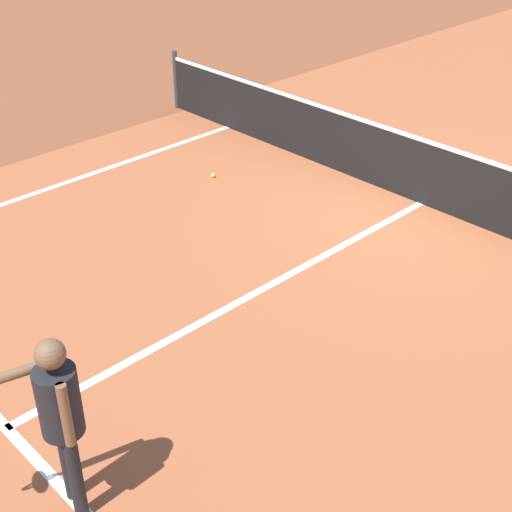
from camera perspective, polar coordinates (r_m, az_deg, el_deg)
The scene contains 7 objects.
ground_plane at distance 10.65m, azimuth 12.78°, elevation 4.04°, with size 60.00×60.00×0.00m, color brown.
court_surface_inbounds at distance 10.65m, azimuth 12.78°, elevation 4.04°, with size 10.62×24.40×0.00m, color #9E5433.
line_service_near at distance 7.11m, azimuth -18.96°, elevation -12.62°, with size 8.22×0.10×0.01m, color white.
line_center_service at distance 8.47m, azimuth 0.32°, elevation -2.71°, with size 0.10×6.40×0.01m, color white.
net at distance 10.44m, azimuth 13.09°, elevation 6.44°, with size 11.15×0.09×1.07m.
player_near at distance 5.61m, azimuth -15.38°, elevation -11.58°, with size 0.71×1.14×1.65m.
tennis_ball_near_net at distance 11.18m, azimuth -3.38°, elevation 6.33°, with size 0.07×0.07×0.07m, color #CCE033.
Camera 1 is at (5.02, -8.11, 4.74)m, focal length 51.06 mm.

